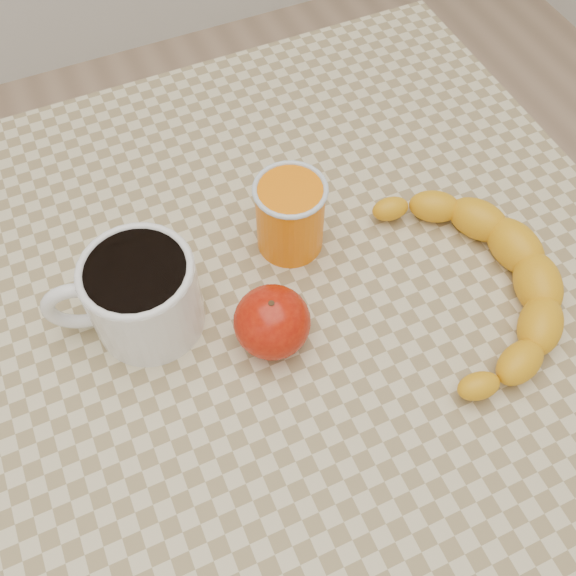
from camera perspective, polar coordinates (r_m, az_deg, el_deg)
name	(u,v)px	position (r m, az deg, el deg)	size (l,w,h in m)	color
ground	(288,491)	(1.37, 0.00, -17.62)	(3.00, 3.00, 0.00)	tan
table	(288,337)	(0.75, 0.00, -4.35)	(0.80, 0.80, 0.75)	beige
coffee_mug	(140,293)	(0.64, -13.06, -0.47)	(0.16, 0.13, 0.09)	white
orange_juice_glass	(290,215)	(0.68, 0.19, 6.49)	(0.08, 0.08, 0.09)	orange
apple	(272,322)	(0.62, -1.42, -3.04)	(0.09, 0.09, 0.07)	#930E04
banana	(475,282)	(0.69, 16.32, 0.52)	(0.29, 0.35, 0.05)	gold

